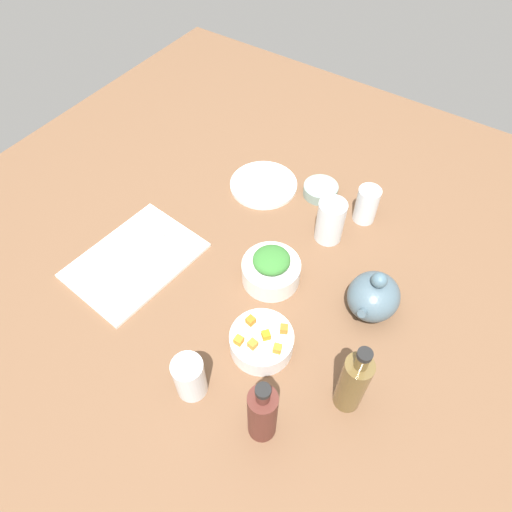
{
  "coord_description": "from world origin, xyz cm",
  "views": [
    {
      "loc": [
        59.75,
        40.06,
        100.54
      ],
      "look_at": [
        0.0,
        0.0,
        8.0
      ],
      "focal_mm": 32.25,
      "sensor_mm": 36.0,
      "label": 1
    }
  ],
  "objects_px": {
    "bowl_greens": "(271,272)",
    "drinking_glass_2": "(367,205)",
    "teapot": "(374,296)",
    "drinking_glass_0": "(330,221)",
    "bowl_small_side": "(321,190)",
    "bowl_carrots": "(262,342)",
    "bottle_0": "(262,413)",
    "drinking_glass_1": "(190,377)",
    "bottle_1": "(353,382)",
    "plate_tofu": "(264,185)",
    "cutting_board": "(135,260)"
  },
  "relations": [
    {
      "from": "bowl_greens",
      "to": "drinking_glass_2",
      "type": "relative_size",
      "value": 1.36
    },
    {
      "from": "teapot",
      "to": "drinking_glass_0",
      "type": "distance_m",
      "value": 0.25
    },
    {
      "from": "bowl_small_side",
      "to": "drinking_glass_0",
      "type": "distance_m",
      "value": 0.17
    },
    {
      "from": "bowl_carrots",
      "to": "bottle_0",
      "type": "bearing_deg",
      "value": 33.68
    },
    {
      "from": "drinking_glass_1",
      "to": "drinking_glass_2",
      "type": "relative_size",
      "value": 1.05
    },
    {
      "from": "bottle_1",
      "to": "bowl_greens",
      "type": "bearing_deg",
      "value": -120.01
    },
    {
      "from": "bottle_1",
      "to": "drinking_glass_2",
      "type": "xyz_separation_m",
      "value": [
        -0.51,
        -0.2,
        -0.04
      ]
    },
    {
      "from": "bottle_1",
      "to": "bottle_0",
      "type": "bearing_deg",
      "value": -37.76
    },
    {
      "from": "drinking_glass_1",
      "to": "bottle_1",
      "type": "bearing_deg",
      "value": 119.37
    },
    {
      "from": "bowl_small_side",
      "to": "teapot",
      "type": "xyz_separation_m",
      "value": [
        0.28,
        0.3,
        0.04
      ]
    },
    {
      "from": "bowl_small_side",
      "to": "bottle_1",
      "type": "bearing_deg",
      "value": 34.08
    },
    {
      "from": "bowl_carrots",
      "to": "bottle_1",
      "type": "bearing_deg",
      "value": 89.44
    },
    {
      "from": "plate_tofu",
      "to": "drinking_glass_0",
      "type": "bearing_deg",
      "value": 75.04
    },
    {
      "from": "bowl_carrots",
      "to": "teapot",
      "type": "bearing_deg",
      "value": 145.42
    },
    {
      "from": "plate_tofu",
      "to": "bowl_carrots",
      "type": "height_order",
      "value": "bowl_carrots"
    },
    {
      "from": "cutting_board",
      "to": "plate_tofu",
      "type": "height_order",
      "value": "plate_tofu"
    },
    {
      "from": "cutting_board",
      "to": "teapot",
      "type": "bearing_deg",
      "value": 110.26
    },
    {
      "from": "bottle_0",
      "to": "drinking_glass_0",
      "type": "bearing_deg",
      "value": -165.78
    },
    {
      "from": "bowl_greens",
      "to": "bowl_carrots",
      "type": "bearing_deg",
      "value": 26.41
    },
    {
      "from": "drinking_glass_1",
      "to": "bowl_greens",
      "type": "bearing_deg",
      "value": -177.33
    },
    {
      "from": "bowl_carrots",
      "to": "drinking_glass_2",
      "type": "relative_size",
      "value": 1.34
    },
    {
      "from": "bottle_0",
      "to": "drinking_glass_1",
      "type": "distance_m",
      "value": 0.18
    },
    {
      "from": "cutting_board",
      "to": "bowl_greens",
      "type": "distance_m",
      "value": 0.37
    },
    {
      "from": "drinking_glass_2",
      "to": "bowl_greens",
      "type": "bearing_deg",
      "value": -17.91
    },
    {
      "from": "bowl_small_side",
      "to": "drinking_glass_1",
      "type": "height_order",
      "value": "drinking_glass_1"
    },
    {
      "from": "drinking_glass_0",
      "to": "drinking_glass_1",
      "type": "bearing_deg",
      "value": -3.91
    },
    {
      "from": "cutting_board",
      "to": "bottle_0",
      "type": "relative_size",
      "value": 1.58
    },
    {
      "from": "plate_tofu",
      "to": "bowl_greens",
      "type": "relative_size",
      "value": 1.37
    },
    {
      "from": "bowl_carrots",
      "to": "bowl_greens",
      "type": "bearing_deg",
      "value": -153.59
    },
    {
      "from": "plate_tofu",
      "to": "bottle_1",
      "type": "distance_m",
      "value": 0.69
    },
    {
      "from": "drinking_glass_1",
      "to": "cutting_board",
      "type": "bearing_deg",
      "value": -118.61
    },
    {
      "from": "teapot",
      "to": "bottle_0",
      "type": "relative_size",
      "value": 0.71
    },
    {
      "from": "cutting_board",
      "to": "drinking_glass_1",
      "type": "distance_m",
      "value": 0.4
    },
    {
      "from": "bowl_greens",
      "to": "bowl_carrots",
      "type": "height_order",
      "value": "bowl_greens"
    },
    {
      "from": "bottle_1",
      "to": "drinking_glass_0",
      "type": "distance_m",
      "value": 0.46
    },
    {
      "from": "bowl_carrots",
      "to": "bowl_small_side",
      "type": "xyz_separation_m",
      "value": [
        -0.52,
        -0.13,
        -0.01
      ]
    },
    {
      "from": "cutting_board",
      "to": "teapot",
      "type": "height_order",
      "value": "teapot"
    },
    {
      "from": "cutting_board",
      "to": "teapot",
      "type": "xyz_separation_m",
      "value": [
        -0.21,
        0.58,
        0.05
      ]
    },
    {
      "from": "bowl_greens",
      "to": "drinking_glass_1",
      "type": "xyz_separation_m",
      "value": [
        0.34,
        0.02,
        0.03
      ]
    },
    {
      "from": "bowl_carrots",
      "to": "bottle_1",
      "type": "relative_size",
      "value": 0.65
    },
    {
      "from": "bowl_carrots",
      "to": "bowl_small_side",
      "type": "bearing_deg",
      "value": -165.74
    },
    {
      "from": "bowl_carrots",
      "to": "drinking_glass_2",
      "type": "bearing_deg",
      "value": 177.9
    },
    {
      "from": "bottle_0",
      "to": "drinking_glass_0",
      "type": "xyz_separation_m",
      "value": [
        -0.54,
        -0.14,
        -0.03
      ]
    },
    {
      "from": "drinking_glass_1",
      "to": "drinking_glass_0",
      "type": "bearing_deg",
      "value": 176.09
    },
    {
      "from": "bowl_small_side",
      "to": "drinking_glass_2",
      "type": "xyz_separation_m",
      "value": [
        0.02,
        0.15,
        0.04
      ]
    },
    {
      "from": "cutting_board",
      "to": "bowl_small_side",
      "type": "height_order",
      "value": "bowl_small_side"
    },
    {
      "from": "bowl_small_side",
      "to": "drinking_glass_1",
      "type": "xyz_separation_m",
      "value": [
        0.69,
        0.06,
        0.04
      ]
    },
    {
      "from": "teapot",
      "to": "drinking_glass_1",
      "type": "height_order",
      "value": "teapot"
    },
    {
      "from": "bowl_carrots",
      "to": "drinking_glass_0",
      "type": "height_order",
      "value": "drinking_glass_0"
    },
    {
      "from": "teapot",
      "to": "drinking_glass_1",
      "type": "relative_size",
      "value": 1.31
    }
  ]
}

